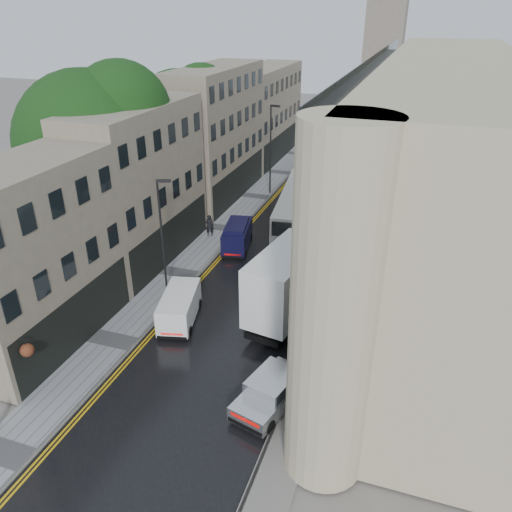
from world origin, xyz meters
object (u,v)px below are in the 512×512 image
Objects in this scene: tree_near at (92,166)px; tree_far at (181,135)px; silver_hatchback at (237,402)px; lamp_post_far at (270,150)px; cream_bus at (277,225)px; white_van at (159,321)px; navy_van at (223,242)px; pedestrian at (209,225)px; lamp_post_near at (162,240)px; white_lorry at (258,292)px.

tree_near is 13.02m from tree_far.
silver_hatchback is 0.51× the size of lamp_post_far.
tree_far is at bearing 140.95° from cream_bus.
lamp_post_far is (-1.21, 24.92, 3.41)m from white_van.
cream_bus is (11.70, 5.96, -5.24)m from tree_near.
lamp_post_far reaches higher than white_van.
navy_van is at bearing -51.29° from tree_far.
lamp_post_far is at bearing 29.95° from tree_far.
navy_van is (8.47, 2.81, -5.81)m from tree_near.
lamp_post_far is (-0.84, 14.42, 3.25)m from navy_van.
pedestrian is at bearing 176.10° from cream_bus.
lamp_post_near is at bearing 99.06° from white_van.
tree_far is 1.63× the size of lamp_post_near.
pedestrian reaches higher than white_van.
white_lorry is at bearing -64.53° from lamp_post_far.
lamp_post_far is at bearing 78.99° from white_van.
lamp_post_near is (6.79, -16.55, -2.28)m from tree_far.
white_lorry is (2.12, -10.96, 0.61)m from cream_bus.
tree_far reaches higher than lamp_post_near.
white_lorry reaches higher than cream_bus.
lamp_post_near reaches higher than cream_bus.
cream_bus is at bearing -31.70° from tree_far.
navy_van is 0.57× the size of lamp_post_near.
tree_far is 1.43× the size of white_lorry.
tree_far reaches higher than cream_bus.
navy_van reaches higher than pedestrian.
white_lorry is 1.02× the size of lamp_post_far.
tree_far is (0.30, 13.00, -0.72)m from tree_near.
pedestrian is at bearing 132.08° from silver_hatchback.
cream_bus is at bearing 110.18° from white_lorry.
white_van is 25.18m from lamp_post_far.
pedestrian reaches higher than silver_hatchback.
white_van is at bearing 159.94° from silver_hatchback.
tree_near is 1.59× the size of white_lorry.
silver_hatchback is at bearing -86.32° from cream_bus.
tree_far is 14.14m from cream_bus.
silver_hatchback is 12.28m from lamp_post_near.
cream_bus is 2.82× the size of navy_van.
cream_bus is at bearing 33.25° from navy_van.
white_lorry is 13.18m from pedestrian.
lamp_post_near is at bearing 72.14° from pedestrian.
pedestrian is (-5.57, -0.34, -0.67)m from cream_bus.
white_lorry is 4.76× the size of pedestrian.
lamp_post_near is (7.09, -3.55, -2.99)m from tree_near.
silver_hatchback is 2.38× the size of pedestrian.
lamp_post_far reaches higher than pedestrian.
white_van is 0.49× the size of lamp_post_far.
white_lorry is at bearing 102.07° from pedestrian.
lamp_post_far is (1.50, 11.60, 3.35)m from pedestrian.
tree_far is 1.01× the size of cream_bus.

